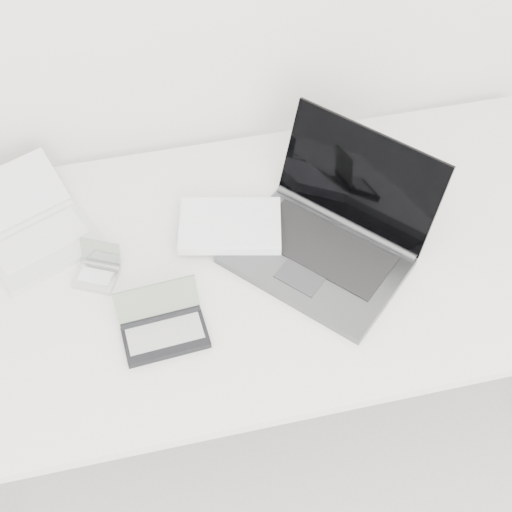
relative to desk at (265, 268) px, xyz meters
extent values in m
cube|color=white|center=(0.00, 0.00, 0.03)|extent=(1.60, 0.80, 0.03)
cylinder|color=silver|center=(0.75, 0.35, -0.33)|extent=(0.04, 0.04, 0.70)
cube|color=#525456|center=(0.11, -0.05, 0.06)|extent=(0.45, 0.46, 0.02)
cube|color=black|center=(0.13, -0.02, 0.07)|extent=(0.32, 0.33, 0.00)
cube|color=black|center=(0.24, 0.07, 0.18)|extent=(0.32, 0.34, 0.23)
cylinder|color=#525456|center=(0.20, 0.04, 0.07)|extent=(0.27, 0.29, 0.02)
cube|color=#36383B|center=(0.06, -0.09, 0.07)|extent=(0.12, 0.12, 0.00)
cube|color=white|center=(-0.06, 0.08, 0.08)|extent=(0.26, 0.20, 0.02)
cube|color=white|center=(-0.06, 0.08, 0.09)|extent=(0.26, 0.20, 0.00)
cube|color=silver|center=(-0.50, 0.13, 0.06)|extent=(0.28, 0.25, 0.02)
cube|color=silver|center=(-0.50, 0.15, 0.07)|extent=(0.23, 0.18, 0.00)
cube|color=silver|center=(-0.56, 0.27, 0.10)|extent=(0.27, 0.22, 0.09)
cylinder|color=silver|center=(-0.53, 0.20, 0.06)|extent=(0.22, 0.11, 0.02)
cube|color=silver|center=(-0.39, 0.02, 0.05)|extent=(0.11, 0.10, 0.01)
cube|color=silver|center=(-0.39, 0.02, 0.06)|extent=(0.08, 0.07, 0.00)
cube|color=gray|center=(-0.37, 0.06, 0.09)|extent=(0.09, 0.06, 0.06)
cylinder|color=silver|center=(-0.37, 0.05, 0.06)|extent=(0.09, 0.05, 0.01)
cube|color=black|center=(-0.26, -0.17, 0.05)|extent=(0.18, 0.11, 0.02)
cube|color=gray|center=(-0.26, -0.17, 0.06)|extent=(0.16, 0.08, 0.00)
cube|color=slate|center=(-0.26, -0.11, 0.10)|extent=(0.18, 0.05, 0.08)
cylinder|color=black|center=(-0.26, -0.13, 0.06)|extent=(0.17, 0.03, 0.02)
camera|label=1|loc=(-0.24, -0.98, 1.35)|focal=50.00mm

